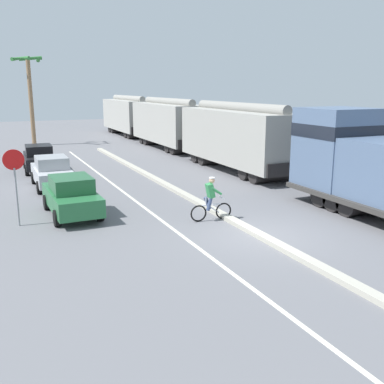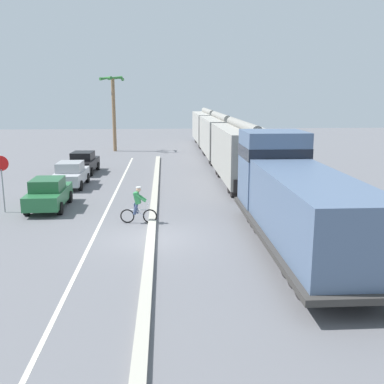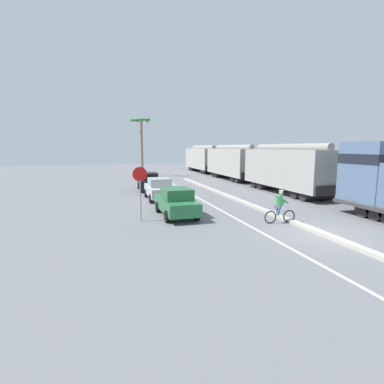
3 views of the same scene
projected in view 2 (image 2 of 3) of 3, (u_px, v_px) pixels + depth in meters
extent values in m
plane|color=slate|center=(151.00, 238.00, 18.60)|extent=(120.00, 120.00, 0.00)
cube|color=#B2AD9E|center=(154.00, 202.00, 24.43)|extent=(0.36, 36.00, 0.16)
cube|color=silver|center=(110.00, 204.00, 24.30)|extent=(0.14, 36.00, 0.01)
cube|color=slate|center=(305.00, 206.00, 16.16)|extent=(2.70, 9.86, 2.40)
cube|color=slate|center=(273.00, 169.00, 20.91)|extent=(2.80, 2.80, 3.50)
cube|color=black|center=(273.00, 152.00, 20.74)|extent=(2.83, 2.83, 0.56)
cube|color=#383533|center=(298.00, 233.00, 17.00)|extent=(3.10, 11.60, 0.20)
cylinder|color=#4C4947|center=(298.00, 237.00, 17.03)|extent=(1.10, 3.00, 1.10)
cylinder|color=black|center=(273.00, 211.00, 20.93)|extent=(2.40, 1.00, 1.00)
cylinder|color=black|center=(277.00, 216.00, 20.15)|extent=(2.40, 1.00, 1.00)
cylinder|color=black|center=(282.00, 221.00, 19.37)|extent=(2.40, 1.00, 1.00)
cylinder|color=black|center=(319.00, 261.00, 14.71)|extent=(2.40, 1.00, 1.00)
cylinder|color=black|center=(328.00, 270.00, 13.93)|extent=(2.40, 1.00, 1.00)
cylinder|color=black|center=(338.00, 281.00, 13.15)|extent=(2.40, 1.00, 1.00)
cube|color=#9F9C95|center=(241.00, 152.00, 29.36)|extent=(2.90, 10.40, 3.10)
cylinder|color=gray|center=(242.00, 125.00, 28.99)|extent=(0.60, 9.88, 0.60)
cube|color=black|center=(230.00, 159.00, 34.74)|extent=(2.61, 0.10, 0.70)
cube|color=black|center=(257.00, 186.00, 24.50)|extent=(2.61, 0.10, 0.70)
cylinder|color=black|center=(232.00, 168.00, 33.41)|extent=(2.46, 0.90, 0.90)
cylinder|color=black|center=(235.00, 171.00, 32.33)|extent=(2.46, 0.90, 0.90)
cylinder|color=black|center=(248.00, 185.00, 27.12)|extent=(2.46, 0.90, 0.90)
cylinder|color=black|center=(252.00, 189.00, 26.05)|extent=(2.46, 0.90, 0.90)
cube|color=#A3A098|center=(220.00, 136.00, 40.67)|extent=(2.90, 10.40, 3.10)
cylinder|color=gray|center=(220.00, 116.00, 40.30)|extent=(0.60, 9.88, 0.60)
cube|color=black|center=(213.00, 143.00, 46.05)|extent=(2.61, 0.10, 0.70)
cube|color=black|center=(228.00, 157.00, 35.81)|extent=(2.61, 0.10, 0.70)
cylinder|color=black|center=(215.00, 149.00, 44.72)|extent=(2.46, 0.90, 0.90)
cylinder|color=black|center=(216.00, 151.00, 43.64)|extent=(2.46, 0.90, 0.90)
cylinder|color=black|center=(223.00, 158.00, 38.43)|extent=(2.46, 0.90, 0.90)
cylinder|color=black|center=(225.00, 160.00, 37.36)|extent=(2.46, 0.90, 0.90)
cube|color=#A5A39B|center=(208.00, 127.00, 51.98)|extent=(2.90, 10.40, 3.10)
cylinder|color=gray|center=(208.00, 111.00, 51.61)|extent=(0.60, 9.88, 0.60)
cube|color=black|center=(204.00, 133.00, 57.36)|extent=(2.61, 0.10, 0.70)
cube|color=black|center=(212.00, 142.00, 47.12)|extent=(2.61, 0.10, 0.70)
cylinder|color=black|center=(205.00, 138.00, 56.03)|extent=(2.46, 0.90, 0.90)
cylinder|color=black|center=(205.00, 139.00, 54.95)|extent=(2.46, 0.90, 0.90)
cylinder|color=black|center=(210.00, 144.00, 49.74)|extent=(2.46, 0.90, 0.90)
cylinder|color=black|center=(211.00, 145.00, 48.67)|extent=(2.46, 0.90, 0.90)
cube|color=#286B3D|center=(49.00, 196.00, 23.31)|extent=(1.80, 4.24, 0.70)
cube|color=#225B34|center=(47.00, 184.00, 23.03)|extent=(1.54, 1.93, 0.60)
cube|color=#1E232D|center=(52.00, 182.00, 24.01)|extent=(1.43, 0.15, 0.51)
cylinder|color=black|center=(40.00, 197.00, 24.59)|extent=(0.23, 0.64, 0.64)
cylinder|color=black|center=(70.00, 197.00, 24.72)|extent=(0.23, 0.64, 0.64)
cylinder|color=black|center=(27.00, 209.00, 22.05)|extent=(0.23, 0.64, 0.64)
cylinder|color=black|center=(60.00, 208.00, 22.19)|extent=(0.23, 0.64, 0.64)
cube|color=#B7BABF|center=(71.00, 176.00, 28.88)|extent=(1.71, 4.21, 0.70)
cube|color=#9C9EA2|center=(70.00, 167.00, 28.59)|extent=(1.51, 1.90, 0.60)
cube|color=#1E232D|center=(73.00, 165.00, 29.58)|extent=(1.43, 0.12, 0.51)
cylinder|color=black|center=(63.00, 178.00, 30.17)|extent=(0.22, 0.64, 0.64)
cylinder|color=black|center=(87.00, 178.00, 30.27)|extent=(0.22, 0.64, 0.64)
cylinder|color=black|center=(54.00, 186.00, 27.63)|extent=(0.22, 0.64, 0.64)
cylinder|color=black|center=(80.00, 185.00, 27.74)|extent=(0.22, 0.64, 0.64)
cube|color=black|center=(84.00, 164.00, 33.85)|extent=(1.86, 4.26, 0.70)
cube|color=black|center=(83.00, 156.00, 33.56)|extent=(1.57, 1.96, 0.60)
cube|color=#1E232D|center=(86.00, 155.00, 34.55)|extent=(1.43, 0.18, 0.51)
cylinder|color=black|center=(77.00, 166.00, 35.18)|extent=(0.24, 0.65, 0.64)
cylinder|color=black|center=(98.00, 166.00, 35.21)|extent=(0.24, 0.65, 0.64)
cylinder|color=black|center=(69.00, 172.00, 32.64)|extent=(0.24, 0.65, 0.64)
cylinder|color=black|center=(91.00, 172.00, 32.67)|extent=(0.24, 0.65, 0.64)
torus|color=black|center=(150.00, 216.00, 20.74)|extent=(0.66, 0.11, 0.66)
torus|color=black|center=(127.00, 216.00, 20.75)|extent=(0.66, 0.11, 0.66)
cylinder|color=silver|center=(138.00, 210.00, 20.69)|extent=(0.79, 0.11, 0.05)
cylinder|color=silver|center=(141.00, 214.00, 20.72)|extent=(0.48, 0.08, 0.36)
cylinder|color=silver|center=(134.00, 207.00, 20.66)|extent=(0.04, 0.04, 0.30)
cylinder|color=silver|center=(148.00, 205.00, 20.63)|extent=(0.07, 0.48, 0.04)
cylinder|color=#38476B|center=(136.00, 208.00, 20.77)|extent=(0.31, 0.16, 0.52)
cylinder|color=#38476B|center=(136.00, 209.00, 20.58)|extent=(0.27, 0.16, 0.52)
cube|color=#338C4C|center=(137.00, 198.00, 20.56)|extent=(0.35, 0.36, 0.57)
sphere|color=tan|center=(138.00, 190.00, 20.48)|extent=(0.22, 0.22, 0.22)
cylinder|color=white|center=(138.00, 187.00, 20.46)|extent=(0.22, 0.22, 0.05)
cylinder|color=#338C4C|center=(142.00, 197.00, 20.72)|extent=(0.47, 0.12, 0.36)
cylinder|color=#338C4C|center=(141.00, 199.00, 20.41)|extent=(0.47, 0.12, 0.36)
cylinder|color=gray|center=(3.00, 191.00, 22.47)|extent=(0.07, 0.07, 2.20)
cylinder|color=red|center=(1.00, 163.00, 22.19)|extent=(0.76, 0.03, 0.76)
cylinder|color=white|center=(1.00, 163.00, 22.21)|extent=(0.48, 0.02, 0.48)
cylinder|color=#846647|center=(114.00, 115.00, 46.20)|extent=(0.36, 0.36, 7.38)
cone|color=#2D7033|center=(121.00, 78.00, 45.42)|extent=(0.39, 1.84, 0.54)
cone|color=#2D7033|center=(116.00, 78.00, 46.25)|extent=(1.81, 0.85, 0.33)
cone|color=#2D7033|center=(107.00, 78.00, 46.00)|extent=(1.55, 1.48, 0.49)
cone|color=#2D7033|center=(105.00, 78.00, 44.74)|extent=(1.51, 1.50, 0.39)
cone|color=#2D7033|center=(113.00, 78.00, 44.55)|extent=(1.84, 0.66, 0.37)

